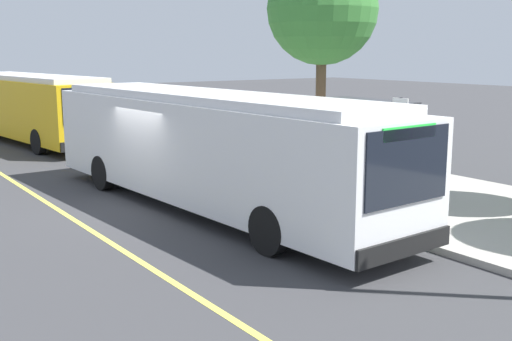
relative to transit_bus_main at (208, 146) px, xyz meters
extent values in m
plane|color=#38383A|center=(-1.18, -1.01, -1.62)|extent=(120.00, 120.00, 0.00)
cube|color=#A8A399|center=(-1.18, 4.99, -1.54)|extent=(44.00, 6.40, 0.15)
cube|color=#E0D64C|center=(-1.18, -3.21, -1.61)|extent=(36.00, 0.14, 0.01)
cube|color=white|center=(-0.02, -0.01, -0.07)|extent=(12.57, 3.23, 2.40)
cube|color=silver|center=(-0.02, -0.01, 1.23)|extent=(11.56, 2.92, 0.20)
cube|color=black|center=(6.21, 0.33, 0.36)|extent=(0.16, 2.17, 1.34)
cube|color=black|center=(-0.09, 1.28, 0.22)|extent=(10.94, 0.64, 1.06)
cube|color=#197259|center=(-0.09, 1.28, -1.05)|extent=(11.81, 0.68, 0.28)
cube|color=#26D83F|center=(6.22, 0.33, 0.95)|extent=(0.11, 1.40, 0.24)
cube|color=black|center=(6.23, 0.33, -1.09)|extent=(0.22, 2.50, 0.36)
cylinder|color=black|center=(3.77, 1.36, -1.12)|extent=(1.01, 0.33, 1.00)
cylinder|color=black|center=(3.90, -0.95, -1.12)|extent=(1.01, 0.33, 1.00)
cylinder|color=black|center=(-3.81, 0.94, -1.12)|extent=(1.01, 0.33, 1.00)
cylinder|color=black|center=(-3.68, -1.37, -1.12)|extent=(1.01, 0.33, 1.00)
cube|color=gold|center=(-14.93, -0.22, -0.07)|extent=(11.82, 3.73, 2.40)
cube|color=silver|center=(-14.93, -0.22, 1.23)|extent=(10.87, 3.38, 0.20)
cube|color=black|center=(-9.14, 0.38, 0.36)|extent=(0.26, 2.16, 1.34)
cube|color=black|center=(-15.06, 1.07, 0.22)|extent=(10.18, 1.09, 1.06)
cube|color=black|center=(-15.06, 1.07, -1.05)|extent=(10.98, 1.16, 0.28)
cube|color=#26D83F|center=(-9.13, 0.38, 0.95)|extent=(0.17, 1.40, 0.24)
cube|color=black|center=(-9.12, 0.38, -1.09)|extent=(0.34, 2.49, 0.36)
cylinder|color=black|center=(-11.47, 1.30, -1.12)|extent=(1.02, 0.38, 1.00)
cylinder|color=black|center=(-11.23, -1.00, -1.12)|extent=(1.02, 0.38, 1.00)
cylinder|color=black|center=(-18.52, 0.57, -1.12)|extent=(1.02, 0.38, 1.00)
cylinder|color=#333338|center=(2.25, 4.93, -0.27)|extent=(0.10, 0.10, 2.40)
cylinder|color=#333338|center=(2.25, 3.63, -0.27)|extent=(0.10, 0.10, 2.40)
cylinder|color=#333338|center=(-0.35, 4.93, -0.27)|extent=(0.10, 0.10, 2.40)
cylinder|color=#333338|center=(-0.35, 3.63, -0.27)|extent=(0.10, 0.10, 2.40)
cube|color=#333338|center=(0.95, 4.28, 0.97)|extent=(2.90, 1.60, 0.08)
cube|color=#4C606B|center=(0.95, 4.93, -0.27)|extent=(2.47, 0.04, 2.16)
cube|color=navy|center=(-0.35, 4.28, -0.32)|extent=(0.06, 1.11, 1.82)
cube|color=brown|center=(0.97, 4.19, -1.02)|extent=(1.60, 0.44, 0.06)
cube|color=brown|center=(0.97, 4.43, -0.74)|extent=(1.60, 0.05, 0.44)
cube|color=#333338|center=(0.25, 4.19, -1.24)|extent=(0.08, 0.40, 0.45)
cube|color=#333338|center=(1.69, 4.19, -1.24)|extent=(0.08, 0.40, 0.45)
cylinder|color=#333338|center=(3.91, 2.63, -0.07)|extent=(0.07, 0.07, 2.80)
cube|color=white|center=(3.91, 2.61, 1.03)|extent=(0.44, 0.03, 0.56)
cube|color=red|center=(3.91, 2.59, 1.03)|extent=(0.40, 0.01, 0.16)
cylinder|color=#282D47|center=(-0.51, 3.46, -1.04)|extent=(0.14, 0.14, 0.85)
cylinder|color=#282D47|center=(-0.51, 3.28, -1.04)|extent=(0.14, 0.14, 0.85)
cube|color=red|center=(-0.51, 3.37, -0.31)|extent=(0.24, 0.40, 0.62)
sphere|color=tan|center=(-0.51, 3.37, 0.11)|extent=(0.22, 0.22, 0.22)
cylinder|color=brown|center=(-3.61, 6.78, 0.43)|extent=(0.36, 0.36, 3.79)
sphere|color=#387A33|center=(-3.61, 6.78, 3.77)|extent=(3.86, 3.86, 3.86)
camera|label=1|loc=(13.52, -7.99, 2.31)|focal=44.35mm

